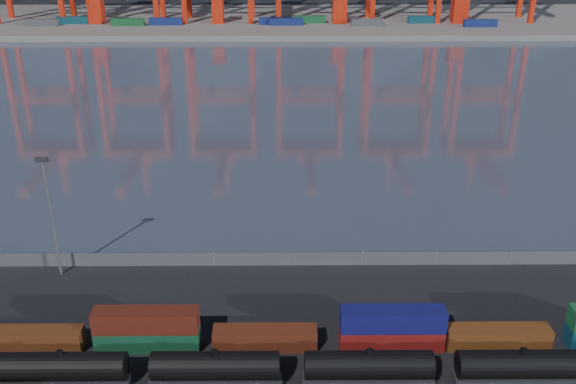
{
  "coord_description": "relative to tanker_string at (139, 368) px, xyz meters",
  "views": [
    {
      "loc": [
        -0.57,
        -46.51,
        45.34
      ],
      "look_at": [
        0.0,
        30.0,
        10.0
      ],
      "focal_mm": 40.0,
      "sensor_mm": 36.0,
      "label": 1
    }
  ],
  "objects": [
    {
      "name": "harbor_water",
      "position": [
        15.28,
        100.09,
        -2.07
      ],
      "size": [
        700.0,
        700.0,
        0.0
      ],
      "primitive_type": "plane",
      "color": "#343C4B",
      "rests_on": "ground"
    },
    {
      "name": "far_quay",
      "position": [
        15.28,
        205.09,
        -1.08
      ],
      "size": [
        700.0,
        70.0,
        2.0
      ],
      "primitive_type": "cube",
      "color": "#514F4C",
      "rests_on": "ground"
    },
    {
      "name": "container_row_north",
      "position": [
        25.76,
        5.76,
        -0.31
      ],
      "size": [
        141.57,
        2.32,
        4.95
      ],
      "color": "navy",
      "rests_on": "ground"
    },
    {
      "name": "tanker_string",
      "position": [
        0.0,
        0.0,
        0.0
      ],
      "size": [
        121.96,
        2.89,
        4.14
      ],
      "color": "black",
      "rests_on": "ground"
    },
    {
      "name": "waterfront_fence",
      "position": [
        15.28,
        23.09,
        -1.07
      ],
      "size": [
        160.12,
        0.12,
        2.2
      ],
      "color": "#595B5E",
      "rests_on": "ground"
    },
    {
      "name": "yard_light_mast",
      "position": [
        -14.72,
        21.09,
        7.22
      ],
      "size": [
        1.6,
        0.4,
        16.6
      ],
      "color": "slate",
      "rests_on": "ground"
    },
    {
      "name": "quay_containers",
      "position": [
        4.28,
        190.55,
        1.22
      ],
      "size": [
        172.58,
        10.99,
        2.6
      ],
      "color": "navy",
      "rests_on": "far_quay"
    },
    {
      "name": "straddle_carriers",
      "position": [
        12.78,
        195.09,
        5.74
      ],
      "size": [
        140.0,
        7.0,
        11.1
      ],
      "color": "red",
      "rests_on": "far_quay"
    }
  ]
}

